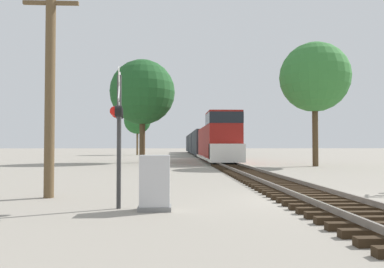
% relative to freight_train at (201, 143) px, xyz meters
% --- Properties ---
extents(ground_plane, '(400.00, 400.00, 0.00)m').
position_rel_freight_train_xyz_m(ground_plane, '(0.00, -50.12, -2.05)').
color(ground_plane, gray).
extents(rail_track_bed, '(2.60, 160.00, 0.31)m').
position_rel_freight_train_xyz_m(rail_track_bed, '(0.00, -50.12, -1.91)').
color(rail_track_bed, black).
rests_on(rail_track_bed, ground).
extents(freight_train, '(2.89, 64.55, 4.66)m').
position_rel_freight_train_xyz_m(freight_train, '(0.00, 0.00, 0.00)').
color(freight_train, maroon).
rests_on(freight_train, ground).
extents(crossing_signal_near, '(0.40, 1.01, 3.78)m').
position_rel_freight_train_xyz_m(crossing_signal_near, '(-5.86, -51.21, 0.28)').
color(crossing_signal_near, '#333333').
rests_on(crossing_signal_near, ground).
extents(relay_cabinet, '(0.86, 0.64, 1.45)m').
position_rel_freight_train_xyz_m(relay_cabinet, '(-4.84, -51.53, -1.34)').
color(relay_cabinet, slate).
rests_on(relay_cabinet, ground).
extents(utility_pole, '(1.80, 0.32, 7.01)m').
position_rel_freight_train_xyz_m(utility_pole, '(-8.41, -48.99, 1.55)').
color(utility_pole, brown).
rests_on(utility_pole, ground).
extents(tree_far_right, '(5.67, 5.67, 10.12)m').
position_rel_freight_train_xyz_m(tree_far_right, '(7.13, -31.53, 5.20)').
color(tree_far_right, '#473521').
rests_on(tree_far_right, ground).
extents(tree_mid_background, '(6.37, 6.37, 10.12)m').
position_rel_freight_train_xyz_m(tree_mid_background, '(-7.47, -24.64, 4.86)').
color(tree_mid_background, '#473521').
rests_on(tree_mid_background, ground).
extents(tree_deep_background, '(4.74, 4.74, 8.46)m').
position_rel_freight_train_xyz_m(tree_deep_background, '(-10.84, 4.84, 4.02)').
color(tree_deep_background, brown).
rests_on(tree_deep_background, ground).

